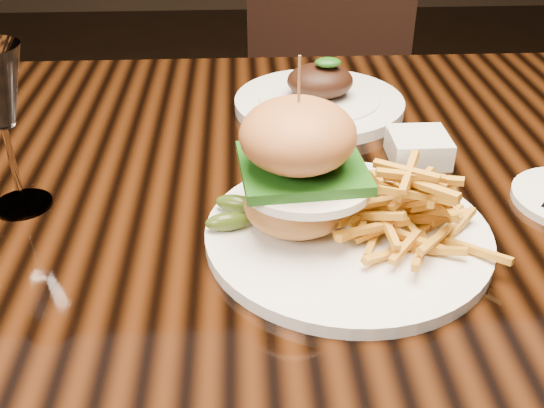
{
  "coord_description": "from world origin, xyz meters",
  "views": [
    {
      "loc": [
        -0.02,
        -0.74,
        1.17
      ],
      "look_at": [
        0.01,
        -0.17,
        0.81
      ],
      "focal_mm": 42.0,
      "sensor_mm": 36.0,
      "label": 1
    }
  ],
  "objects_px": {
    "dining_table": "(260,220)",
    "burger_plate": "(346,197)",
    "far_dish": "(319,99)",
    "chair_far": "(322,77)"
  },
  "relations": [
    {
      "from": "burger_plate",
      "to": "chair_far",
      "type": "distance_m",
      "value": 1.08
    },
    {
      "from": "far_dish",
      "to": "chair_far",
      "type": "relative_size",
      "value": 0.28
    },
    {
      "from": "dining_table",
      "to": "far_dish",
      "type": "bearing_deg",
      "value": 63.29
    },
    {
      "from": "dining_table",
      "to": "burger_plate",
      "type": "xyz_separation_m",
      "value": [
        0.09,
        -0.16,
        0.13
      ]
    },
    {
      "from": "dining_table",
      "to": "far_dish",
      "type": "height_order",
      "value": "far_dish"
    },
    {
      "from": "burger_plate",
      "to": "far_dish",
      "type": "distance_m",
      "value": 0.36
    },
    {
      "from": "chair_far",
      "to": "dining_table",
      "type": "bearing_deg",
      "value": -87.29
    },
    {
      "from": "dining_table",
      "to": "chair_far",
      "type": "height_order",
      "value": "chair_far"
    },
    {
      "from": "dining_table",
      "to": "burger_plate",
      "type": "distance_m",
      "value": 0.22
    },
    {
      "from": "dining_table",
      "to": "burger_plate",
      "type": "relative_size",
      "value": 4.99
    }
  ]
}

